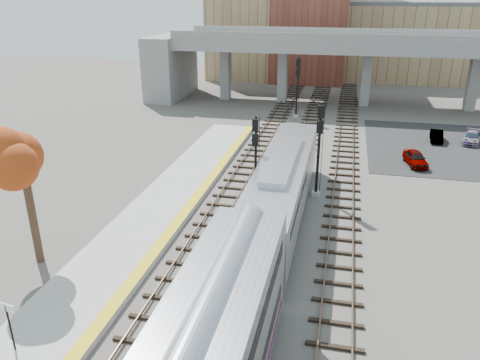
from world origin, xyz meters
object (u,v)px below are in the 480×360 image
at_px(locomotive, 282,186).
at_px(car_b, 437,136).
at_px(tree, 20,149).
at_px(car_a, 416,158).
at_px(car_c, 472,138).
at_px(signal_mast_far, 297,88).
at_px(signal_mast_near, 255,164).
at_px(signal_mast_mid, 318,151).

bearing_deg(locomotive, car_b, 57.72).
height_order(locomotive, tree, tree).
bearing_deg(car_a, car_c, 41.24).
xyz_separation_m(locomotive, signal_mast_far, (-2.10, 27.16, 1.25)).
distance_m(signal_mast_near, car_a, 16.58).
bearing_deg(signal_mast_mid, car_b, 56.34).
xyz_separation_m(locomotive, car_c, (16.20, 20.56, -1.68)).
bearing_deg(car_a, locomotive, -139.21).
height_order(locomotive, signal_mast_near, signal_mast_near).
distance_m(tree, car_c, 41.30).
bearing_deg(locomotive, signal_mast_near, 145.63).
height_order(locomotive, signal_mast_far, signal_mast_far).
relative_size(signal_mast_near, car_c, 1.68).
bearing_deg(signal_mast_far, car_a, -50.46).
distance_m(signal_mast_near, signal_mast_mid, 4.87).
distance_m(signal_mast_mid, signal_mast_far, 23.48).
xyz_separation_m(signal_mast_far, tree, (-10.37, -35.71, 3.10)).
distance_m(locomotive, signal_mast_mid, 4.67).
bearing_deg(signal_mast_near, locomotive, -34.37).
height_order(tree, car_c, tree).
relative_size(signal_mast_mid, car_c, 1.83).
xyz_separation_m(signal_mast_near, car_a, (12.06, 11.12, -2.43)).
height_order(signal_mast_far, car_a, signal_mast_far).
bearing_deg(signal_mast_far, tree, -106.19).
height_order(locomotive, car_a, locomotive).
bearing_deg(signal_mast_near, tree, -136.09).
distance_m(signal_mast_near, tree, 14.82).
bearing_deg(tree, car_b, 48.77).
bearing_deg(signal_mast_far, car_b, -24.41).
distance_m(locomotive, car_c, 26.23).
relative_size(signal_mast_far, car_b, 2.15).
relative_size(tree, car_c, 2.33).
distance_m(tree, car_a, 31.37).
distance_m(locomotive, car_b, 24.15).
bearing_deg(signal_mast_mid, locomotive, -116.31).
height_order(signal_mast_near, signal_mast_far, signal_mast_far).
distance_m(locomotive, car_a, 16.11).
height_order(signal_mast_far, car_c, signal_mast_far).
bearing_deg(locomotive, signal_mast_mid, 63.69).
relative_size(locomotive, car_a, 5.26).
distance_m(car_a, car_c, 10.15).
relative_size(signal_mast_near, car_a, 1.78).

